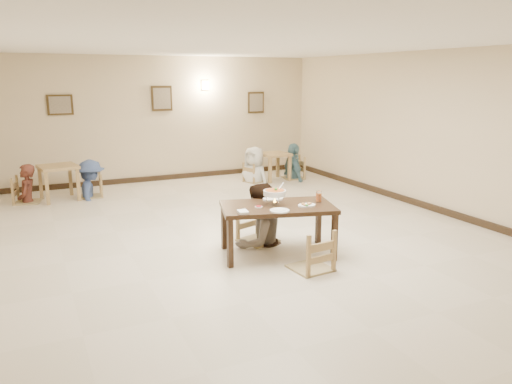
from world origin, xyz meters
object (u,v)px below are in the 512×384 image
bg_table_left (58,172)px  bg_diner_a (24,164)px  drink_glass (319,197)px  chair_far (258,208)px  bg_chair_rl (254,164)px  bg_chair_ll (26,178)px  bg_diner_d (294,143)px  main_table (278,211)px  bg_diner_c (254,147)px  curry_warmer (275,193)px  chair_near (311,231)px  main_diner (259,184)px  bg_chair_rr (293,158)px  bg_diner_b (89,160)px  bg_chair_lr (90,175)px  bg_table_right (274,158)px

bg_table_left → bg_diner_a: size_ratio=0.53×
drink_glass → bg_diner_a: bearing=127.7°
chair_far → bg_chair_rl: (1.86, 4.13, -0.09)m
chair_far → bg_table_left: bearing=103.7°
drink_glass → bg_chair_ll: (-3.83, 4.95, -0.30)m
bg_diner_a → bg_diner_d: bearing=100.5°
main_table → bg_diner_c: size_ratio=1.01×
bg_table_left → bg_diner_a: bg_diner_a is taller
drink_glass → bg_diner_d: bearing=64.5°
main_table → curry_warmer: curry_warmer is taller
chair_far → chair_near: (0.14, -1.34, -0.01)m
main_diner → bg_chair_rr: bearing=-146.5°
main_diner → bg_diner_b: bearing=-86.5°
main_diner → curry_warmer: size_ratio=5.21×
main_table → bg_diner_a: bg_diner_a is taller
curry_warmer → bg_chair_ll: (-3.18, 4.81, -0.40)m
chair_far → drink_glass: chair_far is taller
bg_diner_d → bg_chair_lr: bearing=95.9°
main_diner → bg_diner_c: size_ratio=1.08×
main_table → chair_far: 0.66m
main_diner → drink_glass: main_diner is taller
bg_chair_lr → bg_diner_d: bearing=92.2°
chair_near → bg_chair_lr: 5.91m
chair_near → bg_chair_ll: chair_near is taller
bg_diner_a → curry_warmer: bearing=45.2°
main_table → bg_diner_d: bearing=73.7°
bg_table_right → bg_diner_d: size_ratio=0.40×
bg_chair_ll → bg_diner_a: (0.00, 0.00, 0.28)m
chair_near → bg_chair_ll: size_ratio=1.04×
main_table → bg_diner_c: bearing=84.2°
drink_glass → bg_diner_a: 6.26m
main_diner → curry_warmer: bearing=68.3°
bg_chair_ll → bg_chair_rr: bg_chair_rr is taller
chair_far → bg_chair_rl: chair_far is taller
bg_table_right → bg_chair_lr: 4.35m
bg_table_right → bg_chair_rl: bg_chair_rl is taller
main_table → curry_warmer: bearing=124.0°
main_table → bg_diner_b: bg_diner_b is taller
bg_table_left → bg_diner_b: 0.66m
bg_diner_b → bg_diner_d: 4.88m
main_table → bg_diner_d: size_ratio=0.98×
chair_far → bg_table_left: (-2.58, 4.19, 0.05)m
chair_near → bg_diner_c: bg_diner_c is taller
bg_table_left → bg_diner_c: bearing=-0.7°
bg_table_right → bg_diner_a: bg_diner_a is taller
bg_diner_d → curry_warmer: bearing=155.0°
main_diner → bg_diner_c: 4.59m
bg_table_left → bg_chair_rr: 5.50m
main_diner → bg_chair_ll: main_diner is taller
bg_table_right → bg_chair_rr: size_ratio=0.68×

